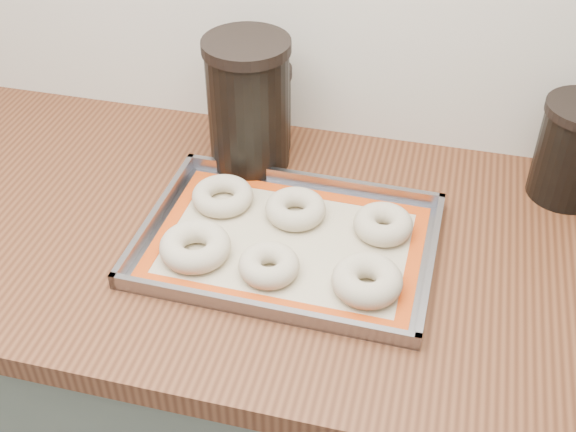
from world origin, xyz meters
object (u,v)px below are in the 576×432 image
(bagel_back_mid, at_px, (296,209))
(canister_left, at_px, (248,104))
(baking_tray, at_px, (288,242))
(bagel_front_left, at_px, (195,246))
(bagel_back_left, at_px, (223,196))
(bagel_front_mid, at_px, (269,265))
(bagel_back_right, at_px, (383,224))
(canister_mid, at_px, (263,108))
(canister_right, at_px, (575,151))
(bagel_front_right, at_px, (367,280))

(bagel_back_mid, relative_size, canister_left, 0.42)
(baking_tray, bearing_deg, bagel_front_left, -154.26)
(bagel_back_left, relative_size, bagel_back_mid, 1.04)
(bagel_front_left, xyz_separation_m, bagel_back_mid, (0.13, 0.13, -0.00))
(bagel_back_mid, bearing_deg, canister_left, 129.74)
(bagel_back_mid, bearing_deg, bagel_front_mid, -92.78)
(bagel_front_left, relative_size, bagel_back_mid, 1.11)
(bagel_front_left, height_order, bagel_back_right, bagel_front_left)
(baking_tray, distance_m, bagel_back_left, 0.15)
(canister_mid, relative_size, canister_right, 0.94)
(bagel_front_mid, xyz_separation_m, canister_left, (-0.11, 0.29, 0.10))
(canister_mid, bearing_deg, baking_tray, -66.79)
(canister_mid, bearing_deg, bagel_front_mid, -73.17)
(bagel_back_right, bearing_deg, canister_mid, 141.50)
(bagel_back_left, bearing_deg, baking_tray, -28.59)
(canister_mid, bearing_deg, bagel_front_right, -53.41)
(bagel_front_left, relative_size, canister_left, 0.46)
(bagel_back_left, bearing_deg, canister_mid, 84.54)
(canister_right, bearing_deg, bagel_back_left, -162.45)
(bagel_front_left, relative_size, bagel_back_right, 1.16)
(bagel_back_mid, xyz_separation_m, bagel_back_right, (0.15, -0.01, 0.00))
(bagel_back_left, height_order, canister_mid, canister_mid)
(bagel_back_right, bearing_deg, baking_tray, -156.61)
(bagel_back_right, bearing_deg, bagel_front_mid, -138.19)
(bagel_front_left, xyz_separation_m, bagel_back_left, (-0.00, 0.14, -0.00))
(bagel_front_mid, bearing_deg, baking_tray, 81.91)
(bagel_back_mid, bearing_deg, bagel_front_left, -134.55)
(bagel_back_mid, distance_m, bagel_back_right, 0.15)
(bagel_front_right, xyz_separation_m, canister_left, (-0.26, 0.29, 0.10))
(bagel_front_right, height_order, canister_right, canister_right)
(bagel_back_right, distance_m, canister_right, 0.35)
(bagel_front_left, distance_m, canister_mid, 0.33)
(bagel_front_mid, bearing_deg, bagel_back_mid, 87.22)
(bagel_front_right, bearing_deg, bagel_back_mid, 135.25)
(canister_left, relative_size, canister_right, 1.37)
(bagel_back_left, bearing_deg, canister_right, 17.55)
(baking_tray, bearing_deg, canister_mid, 113.21)
(bagel_front_left, bearing_deg, bagel_back_mid, 45.45)
(bagel_back_right, bearing_deg, bagel_front_left, -155.47)
(canister_left, height_order, canister_right, canister_left)
(bagel_front_left, height_order, bagel_front_mid, bagel_front_left)
(bagel_back_mid, distance_m, canister_right, 0.48)
(bagel_front_mid, xyz_separation_m, canister_right, (0.44, 0.32, 0.07))
(bagel_front_mid, distance_m, canister_left, 0.32)
(bagel_front_right, distance_m, canister_right, 0.44)
(baking_tray, bearing_deg, bagel_back_right, 23.39)
(bagel_front_right, bearing_deg, baking_tray, 151.81)
(bagel_back_mid, relative_size, canister_right, 0.57)
(bagel_back_left, height_order, canister_left, canister_left)
(bagel_front_left, height_order, bagel_back_mid, bagel_front_left)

